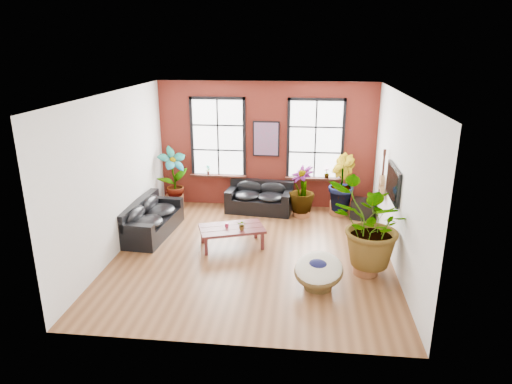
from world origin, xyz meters
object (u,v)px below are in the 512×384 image
sofa_left (150,219)px  papasan_chair (319,271)px  sofa_back (260,198)px  coffee_table (232,230)px

sofa_left → papasan_chair: bearing=-113.8°
sofa_back → sofa_left: size_ratio=0.86×
papasan_chair → sofa_back: bearing=127.7°
coffee_table → papasan_chair: size_ratio=1.40×
sofa_back → papasan_chair: 4.36m
coffee_table → papasan_chair: 2.57m
papasan_chair → coffee_table: bearing=156.1°
sofa_left → papasan_chair: 4.58m
sofa_back → sofa_left: 3.14m
sofa_back → coffee_table: 2.43m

